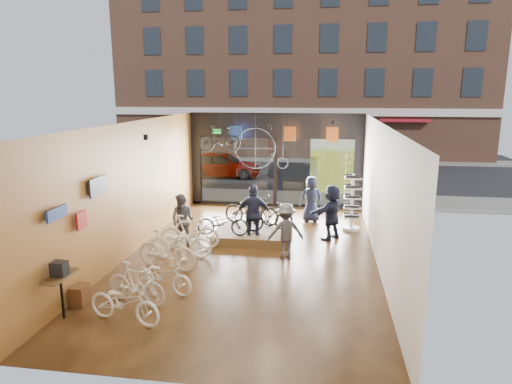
% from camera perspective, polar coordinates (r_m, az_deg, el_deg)
% --- Properties ---
extents(ground_plane, '(7.00, 12.00, 0.04)m').
position_cam_1_polar(ground_plane, '(13.29, -0.52, -8.05)').
color(ground_plane, black).
rests_on(ground_plane, ground).
extents(ceiling, '(7.00, 12.00, 0.04)m').
position_cam_1_polar(ceiling, '(12.47, -0.55, 8.71)').
color(ceiling, black).
rests_on(ceiling, ground).
extents(wall_left, '(0.04, 12.00, 3.80)m').
position_cam_1_polar(wall_left, '(13.75, -15.18, 0.54)').
color(wall_left, olive).
rests_on(wall_left, ground).
extents(wall_right, '(0.04, 12.00, 3.80)m').
position_cam_1_polar(wall_right, '(12.67, 15.37, -0.46)').
color(wall_right, beige).
rests_on(wall_right, ground).
extents(wall_back, '(7.00, 0.04, 3.80)m').
position_cam_1_polar(wall_back, '(7.12, -8.49, -10.26)').
color(wall_back, beige).
rests_on(wall_back, ground).
extents(storefront, '(7.00, 0.26, 3.80)m').
position_cam_1_polar(storefront, '(18.60, 2.45, 3.99)').
color(storefront, black).
rests_on(storefront, ground).
extents(exit_sign, '(0.35, 0.06, 0.18)m').
position_cam_1_polar(exit_sign, '(18.76, -4.93, 7.56)').
color(exit_sign, '#198C26').
rests_on(exit_sign, storefront).
extents(street_road, '(30.00, 18.00, 0.02)m').
position_cam_1_polar(street_road, '(27.75, 4.48, 2.78)').
color(street_road, black).
rests_on(street_road, ground).
extents(sidewalk_near, '(30.00, 2.40, 0.12)m').
position_cam_1_polar(sidewalk_near, '(20.11, 2.78, -0.71)').
color(sidewalk_near, slate).
rests_on(sidewalk_near, ground).
extents(sidewalk_far, '(30.00, 2.00, 0.12)m').
position_cam_1_polar(sidewalk_far, '(31.68, 5.03, 4.10)').
color(sidewalk_far, slate).
rests_on(sidewalk_far, ground).
extents(opposite_building, '(26.00, 5.00, 14.00)m').
position_cam_1_polar(opposite_building, '(33.93, 5.56, 16.39)').
color(opposite_building, brown).
rests_on(opposite_building, ground).
extents(street_car, '(4.21, 1.69, 1.43)m').
position_cam_1_polar(street_car, '(25.23, -4.26, 3.49)').
color(street_car, gray).
rests_on(street_car, street_road).
extents(box_truck, '(2.40, 7.20, 2.83)m').
position_cam_1_polar(box_truck, '(23.51, 9.85, 4.40)').
color(box_truck, silver).
rests_on(box_truck, street_road).
extents(floor_bike_0, '(1.75, 0.92, 0.88)m').
position_cam_1_polar(floor_bike_0, '(9.91, -16.12, -13.11)').
color(floor_bike_0, silver).
rests_on(floor_bike_0, ground_plane).
extents(floor_bike_1, '(1.62, 0.87, 0.94)m').
position_cam_1_polar(floor_bike_1, '(10.66, -14.74, -10.97)').
color(floor_bike_1, silver).
rests_on(floor_bike_1, ground_plane).
extents(floor_bike_2, '(1.69, 0.98, 0.84)m').
position_cam_1_polar(floor_bike_2, '(11.07, -11.58, -10.20)').
color(floor_bike_2, silver).
rests_on(floor_bike_2, ground_plane).
extents(floor_bike_3, '(1.84, 0.92, 1.07)m').
position_cam_1_polar(floor_bike_3, '(12.38, -11.08, -7.14)').
color(floor_bike_3, silver).
rests_on(floor_bike_3, ground_plane).
extents(floor_bike_4, '(1.88, 0.85, 0.95)m').
position_cam_1_polar(floor_bike_4, '(13.13, -9.50, -6.19)').
color(floor_bike_4, silver).
rests_on(floor_bike_4, ground_plane).
extents(floor_bike_5, '(1.83, 0.74, 1.07)m').
position_cam_1_polar(floor_bike_5, '(13.77, -8.33, -5.00)').
color(floor_bike_5, silver).
rests_on(floor_bike_5, ground_plane).
extents(display_platform, '(2.40, 1.80, 0.30)m').
position_cam_1_polar(display_platform, '(14.62, -0.37, -5.41)').
color(display_platform, '#4B3A1C').
rests_on(display_platform, ground_plane).
extents(display_bike_left, '(1.62, 0.64, 0.84)m').
position_cam_1_polar(display_bike_left, '(14.02, -4.18, -3.79)').
color(display_bike_left, black).
rests_on(display_bike_left, display_platform).
extents(display_bike_mid, '(1.60, 0.88, 0.93)m').
position_cam_1_polar(display_bike_mid, '(14.40, 1.68, -3.14)').
color(display_bike_mid, black).
rests_on(display_bike_mid, display_platform).
extents(display_bike_right, '(1.97, 0.99, 0.99)m').
position_cam_1_polar(display_bike_right, '(15.13, -0.55, -2.25)').
color(display_bike_right, black).
rests_on(display_bike_right, display_platform).
extents(customer_1, '(0.90, 0.77, 1.60)m').
position_cam_1_polar(customer_1, '(14.10, -9.16, -3.48)').
color(customer_1, '#3F3F44').
rests_on(customer_1, ground_plane).
extents(customer_2, '(1.13, 0.54, 1.86)m').
position_cam_1_polar(customer_2, '(14.04, -0.27, -2.83)').
color(customer_2, '#161C33').
rests_on(customer_2, ground_plane).
extents(customer_3, '(1.15, 0.85, 1.58)m').
position_cam_1_polar(customer_3, '(12.92, 3.75, -4.88)').
color(customer_3, '#3F3F44').
rests_on(customer_3, ground_plane).
extents(customer_4, '(0.91, 0.69, 1.67)m').
position_cam_1_polar(customer_4, '(16.56, 6.91, -0.90)').
color(customer_4, '#161C33').
rests_on(customer_4, ground_plane).
extents(customer_5, '(1.43, 1.62, 1.78)m').
position_cam_1_polar(customer_5, '(14.69, 9.42, -2.49)').
color(customer_5, '#161C33').
rests_on(customer_5, ground_plane).
extents(sunglasses_rack, '(0.64, 0.56, 1.94)m').
position_cam_1_polar(sunglasses_rack, '(15.74, 11.93, -1.28)').
color(sunglasses_rack, white).
rests_on(sunglasses_rack, ground_plane).
extents(wall_merch, '(0.40, 2.40, 2.60)m').
position_cam_1_polar(wall_merch, '(10.83, -21.77, -6.39)').
color(wall_merch, navy).
rests_on(wall_merch, wall_left).
extents(penny_farthing, '(1.97, 0.06, 1.58)m').
position_cam_1_polar(penny_farthing, '(17.18, 1.00, 5.32)').
color(penny_farthing, black).
rests_on(penny_farthing, ceiling).
extents(hung_bike, '(1.63, 0.70, 0.95)m').
position_cam_1_polar(hung_bike, '(17.03, -4.61, 6.65)').
color(hung_bike, black).
rests_on(hung_bike, ceiling).
extents(jersey_left, '(0.45, 0.03, 0.55)m').
position_cam_1_polar(jersey_left, '(17.90, -2.51, 7.36)').
color(jersey_left, '#1E3F99').
rests_on(jersey_left, ceiling).
extents(jersey_mid, '(0.45, 0.03, 0.55)m').
position_cam_1_polar(jersey_mid, '(17.61, 4.26, 7.26)').
color(jersey_mid, '#CC5919').
rests_on(jersey_mid, ceiling).
extents(jersey_right, '(0.45, 0.03, 0.55)m').
position_cam_1_polar(jersey_right, '(17.56, 9.53, 7.11)').
color(jersey_right, '#CC5919').
rests_on(jersey_right, ceiling).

